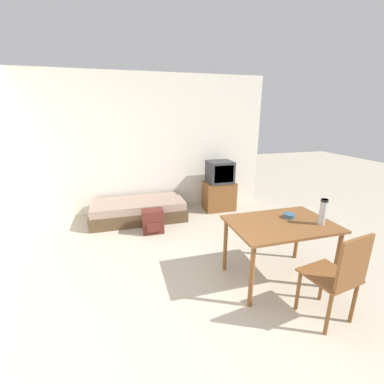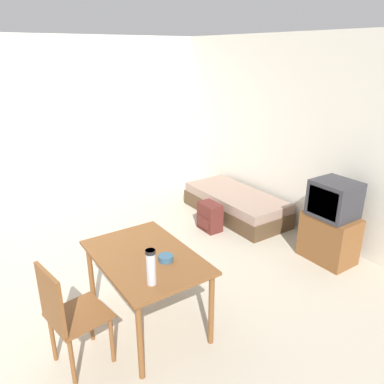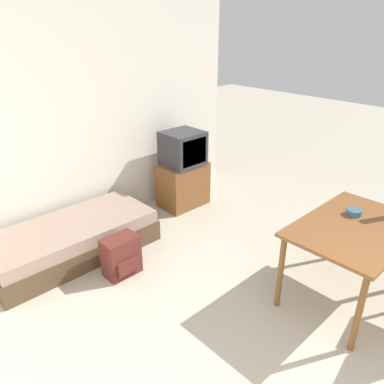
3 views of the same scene
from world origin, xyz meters
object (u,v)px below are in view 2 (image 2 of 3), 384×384
object	(u,v)px
wooden_chair	(66,313)
mate_bowl	(166,258)
backpack	(210,217)
tv	(331,223)
daybed	(235,204)
dining_table	(146,264)
thermos_flask	(151,266)

from	to	relation	value
wooden_chair	mate_bowl	distance (m)	0.90
wooden_chair	backpack	size ratio (longest dim) A/B	2.35
tv	backpack	xyz separation A→B (m)	(-1.49, -0.73, -0.29)
daybed	tv	bearing A→B (deg)	2.82
dining_table	backpack	world-z (taller)	dining_table
tv	dining_table	world-z (taller)	tv
thermos_flask	mate_bowl	bearing A→B (deg)	131.58
thermos_flask	mate_bowl	distance (m)	0.38
tv	mate_bowl	size ratio (longest dim) A/B	7.84
tv	backpack	bearing A→B (deg)	-153.86
dining_table	backpack	xyz separation A→B (m)	(-1.29, 1.69, -0.46)
daybed	dining_table	bearing A→B (deg)	-57.66
daybed	tv	world-z (taller)	tv
backpack	wooden_chair	bearing A→B (deg)	-60.10
dining_table	wooden_chair	size ratio (longest dim) A/B	1.24
tv	mate_bowl	distance (m)	2.33
daybed	backpack	bearing A→B (deg)	-73.76
daybed	mate_bowl	bearing A→B (deg)	-53.36
dining_table	mate_bowl	world-z (taller)	mate_bowl
daybed	wooden_chair	bearing A→B (deg)	-62.72
tv	mate_bowl	world-z (taller)	tv
tv	dining_table	xyz separation A→B (m)	(-0.20, -2.42, 0.16)
tv	mate_bowl	bearing A→B (deg)	-90.49
daybed	wooden_chair	distance (m)	3.51
daybed	dining_table	xyz separation A→B (m)	(1.48, -2.34, 0.47)
mate_bowl	backpack	bearing A→B (deg)	132.90
dining_table	wooden_chair	xyz separation A→B (m)	(0.12, -0.77, -0.11)
daybed	mate_bowl	size ratio (longest dim) A/B	13.30
daybed	backpack	world-z (taller)	backpack
tv	thermos_flask	xyz separation A→B (m)	(0.22, -2.58, 0.42)
dining_table	backpack	distance (m)	2.17
backpack	dining_table	bearing A→B (deg)	-52.61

